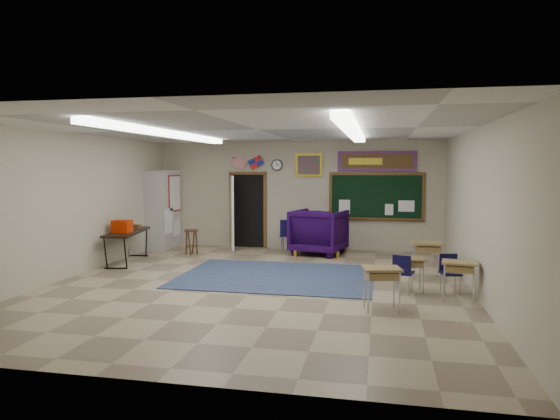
% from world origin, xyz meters
% --- Properties ---
extents(floor, '(9.00, 9.00, 0.00)m').
position_xyz_m(floor, '(0.00, 0.00, 0.00)').
color(floor, tan).
rests_on(floor, ground).
extents(back_wall, '(8.00, 0.04, 3.00)m').
position_xyz_m(back_wall, '(0.00, 4.50, 1.50)').
color(back_wall, '#ADA48D').
rests_on(back_wall, floor).
extents(front_wall, '(8.00, 0.04, 3.00)m').
position_xyz_m(front_wall, '(0.00, -4.50, 1.50)').
color(front_wall, '#ADA48D').
rests_on(front_wall, floor).
extents(left_wall, '(0.04, 9.00, 3.00)m').
position_xyz_m(left_wall, '(-4.00, 0.00, 1.50)').
color(left_wall, '#ADA48D').
rests_on(left_wall, floor).
extents(right_wall, '(0.04, 9.00, 3.00)m').
position_xyz_m(right_wall, '(4.00, 0.00, 1.50)').
color(right_wall, '#ADA48D').
rests_on(right_wall, floor).
extents(ceiling, '(8.00, 9.00, 0.04)m').
position_xyz_m(ceiling, '(0.00, 0.00, 3.00)').
color(ceiling, white).
rests_on(ceiling, back_wall).
extents(area_rug, '(4.00, 3.00, 0.02)m').
position_xyz_m(area_rug, '(0.20, 0.80, 0.01)').
color(area_rug, '#344263').
rests_on(area_rug, floor).
extents(fluorescent_strips, '(3.86, 6.00, 0.10)m').
position_xyz_m(fluorescent_strips, '(0.00, 0.00, 2.94)').
color(fluorescent_strips, white).
rests_on(fluorescent_strips, ceiling).
extents(doorway, '(1.10, 0.89, 2.16)m').
position_xyz_m(doorway, '(-1.50, 4.35, 1.06)').
color(doorway, black).
rests_on(doorway, back_wall).
extents(chalkboard, '(2.55, 0.14, 1.30)m').
position_xyz_m(chalkboard, '(2.20, 4.46, 1.46)').
color(chalkboard, brown).
rests_on(chalkboard, back_wall).
extents(bulletin_board, '(2.10, 0.05, 0.55)m').
position_xyz_m(bulletin_board, '(2.20, 4.47, 2.45)').
color(bulletin_board, '#AB1A0E').
rests_on(bulletin_board, back_wall).
extents(framed_art_print, '(0.75, 0.05, 0.65)m').
position_xyz_m(framed_art_print, '(0.35, 4.47, 2.35)').
color(framed_art_print, '#B08F22').
rests_on(framed_art_print, back_wall).
extents(wall_clock, '(0.32, 0.05, 0.32)m').
position_xyz_m(wall_clock, '(-0.55, 4.47, 2.35)').
color(wall_clock, black).
rests_on(wall_clock, back_wall).
extents(wall_flags, '(1.16, 0.06, 0.70)m').
position_xyz_m(wall_flags, '(-1.40, 4.44, 2.48)').
color(wall_flags, red).
rests_on(wall_flags, back_wall).
extents(storage_cabinet, '(0.59, 1.25, 2.20)m').
position_xyz_m(storage_cabinet, '(-3.71, 3.85, 1.10)').
color(storage_cabinet, '#ABABA6').
rests_on(storage_cabinet, floor).
extents(wingback_armchair, '(1.54, 1.57, 1.19)m').
position_xyz_m(wingback_armchair, '(0.74, 3.70, 0.59)').
color(wingback_armchair, '#1A0431').
rests_on(wingback_armchair, floor).
extents(student_chair_reading, '(0.49, 0.49, 0.91)m').
position_xyz_m(student_chair_reading, '(-0.08, 3.75, 0.45)').
color(student_chair_reading, black).
rests_on(student_chair_reading, floor).
extents(student_chair_desk_a, '(0.44, 0.44, 0.72)m').
position_xyz_m(student_chair_desk_a, '(2.74, -0.11, 0.36)').
color(student_chair_desk_a, black).
rests_on(student_chair_desk_a, floor).
extents(student_chair_desk_b, '(0.41, 0.41, 0.71)m').
position_xyz_m(student_chair_desk_b, '(3.58, 0.03, 0.35)').
color(student_chair_desk_b, black).
rests_on(student_chair_desk_b, floor).
extents(student_desk_front_left, '(0.57, 0.45, 0.63)m').
position_xyz_m(student_desk_front_left, '(2.86, 0.04, 0.35)').
color(student_desk_front_left, olive).
rests_on(student_desk_front_left, floor).
extents(student_desk_front_right, '(0.64, 0.49, 0.75)m').
position_xyz_m(student_desk_front_right, '(3.26, 1.22, 0.42)').
color(student_desk_front_right, olive).
rests_on(student_desk_front_right, floor).
extents(student_desk_back_left, '(0.66, 0.55, 0.70)m').
position_xyz_m(student_desk_back_left, '(2.35, -1.32, 0.39)').
color(student_desk_back_left, olive).
rests_on(student_desk_back_left, floor).
extents(student_desk_back_right, '(0.63, 0.51, 0.69)m').
position_xyz_m(student_desk_back_right, '(3.65, -0.49, 0.39)').
color(student_desk_back_right, olive).
rests_on(student_desk_back_right, floor).
extents(folding_table, '(0.93, 1.92, 1.05)m').
position_xyz_m(folding_table, '(-3.65, 1.63, 0.42)').
color(folding_table, black).
rests_on(folding_table, floor).
extents(wooden_stool, '(0.37, 0.37, 0.65)m').
position_xyz_m(wooden_stool, '(-2.54, 2.98, 0.34)').
color(wooden_stool, '#532E19').
rests_on(wooden_stool, floor).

